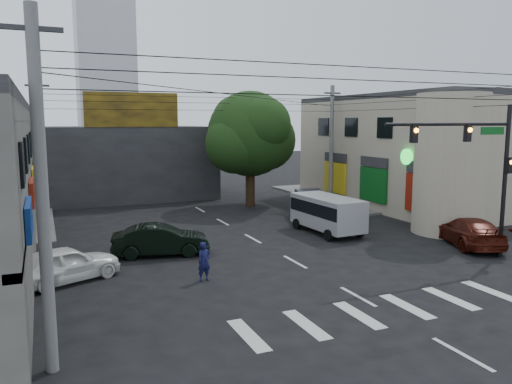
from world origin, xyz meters
TOP-DOWN VIEW (x-y plane):
  - ground at (0.00, 0.00)m, footprint 160.00×160.00m
  - sidewalk_far_right at (18.00, 18.00)m, footprint 16.00×16.00m
  - building_right at (18.00, 13.00)m, footprint 14.00×18.00m
  - corner_column at (11.00, 4.00)m, footprint 4.00×4.00m
  - building_far at (-4.00, 26.00)m, footprint 14.00×10.00m
  - billboard at (-4.00, 21.10)m, footprint 7.00×0.30m
  - tower_distant at (0.00, 70.00)m, footprint 9.00×9.00m
  - street_tree at (4.00, 17.00)m, footprint 6.40×6.40m
  - traffic_gantry at (7.82, -1.00)m, footprint 7.10×0.35m
  - utility_pole_near_left at (-10.50, -4.50)m, footprint 0.32×0.32m
  - utility_pole_far_left at (-10.50, 16.00)m, footprint 0.32×0.32m
  - utility_pole_far_right at (10.50, 16.00)m, footprint 0.32×0.32m
  - dark_sedan at (-5.42, 5.59)m, footprint 3.42×5.22m
  - white_compact at (-9.83, 3.09)m, footprint 4.95×5.64m
  - maroon_sedan at (9.74, 1.15)m, footprint 5.64×6.59m
  - silver_minivan at (4.51, 6.63)m, footprint 5.14×2.55m
  - navy_van at (5.75, 10.53)m, footprint 5.46×4.38m
  - traffic_officer at (-4.65, 1.03)m, footprint 0.75×0.63m

SIDE VIEW (x-z plane):
  - ground at x=0.00m, z-range 0.00..0.00m
  - sidewalk_far_right at x=18.00m, z-range 0.00..0.15m
  - white_compact at x=-9.83m, z-range 0.00..1.48m
  - maroon_sedan at x=9.74m, z-range 0.00..1.49m
  - dark_sedan at x=-5.42m, z-range 0.00..1.51m
  - traffic_officer at x=-4.65m, z-range 0.00..1.61m
  - navy_van at x=5.75m, z-range 0.00..1.77m
  - silver_minivan at x=4.51m, z-range 0.00..2.13m
  - building_far at x=-4.00m, z-range 0.00..6.00m
  - building_right at x=18.00m, z-range 0.00..8.00m
  - corner_column at x=11.00m, z-range 0.00..8.00m
  - utility_pole_near_left at x=-10.50m, z-range 0.00..9.20m
  - utility_pole_far_left at x=-10.50m, z-range 0.00..9.20m
  - utility_pole_far_right at x=10.50m, z-range 0.00..9.20m
  - traffic_gantry at x=7.82m, z-range 1.23..8.43m
  - street_tree at x=4.00m, z-range 1.12..9.82m
  - billboard at x=-4.00m, z-range 6.00..8.60m
  - tower_distant at x=0.00m, z-range 0.00..44.00m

